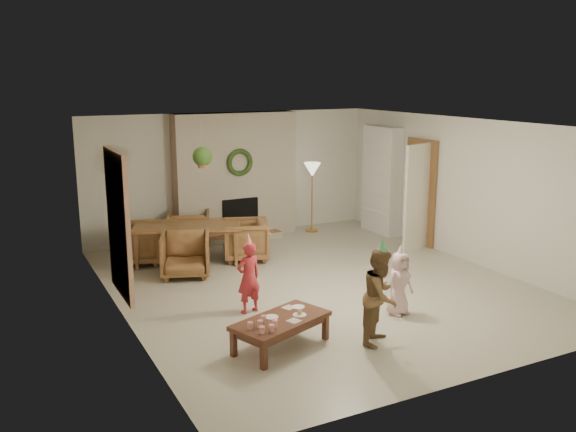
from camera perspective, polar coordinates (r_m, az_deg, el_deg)
floor at (r=9.76m, az=2.65°, el=-6.31°), size 7.00×7.00×0.00m
ceiling at (r=9.24m, az=2.81°, el=8.49°), size 7.00×7.00×0.00m
wall_back at (r=12.53m, az=-5.22°, el=3.84°), size 7.00×0.00×7.00m
wall_front at (r=6.71m, az=17.72°, el=-4.68°), size 7.00×0.00×7.00m
wall_left at (r=8.39m, az=-15.39°, el=-1.07°), size 0.00×7.00×7.00m
wall_right at (r=11.19m, az=16.22°, el=2.30°), size 0.00×7.00×7.00m
fireplace_mass at (r=12.35m, az=-4.88°, el=3.71°), size 2.50×0.40×2.50m
fireplace_hearth at (r=12.28m, az=-4.15°, el=-2.01°), size 1.60×0.30×0.12m
fireplace_firebox at (r=12.34m, az=-4.49°, el=-0.07°), size 0.75×0.12×0.75m
fireplace_wreath at (r=12.09m, az=-4.49°, el=4.97°), size 0.54×0.10×0.54m
floor_lamp_base at (r=13.01m, az=2.21°, el=-1.34°), size 0.27×0.27×0.03m
floor_lamp_post at (r=12.86m, az=2.23°, el=1.52°), size 0.03×0.03×1.31m
floor_lamp_shade at (r=12.75m, az=2.26°, el=4.30°), size 0.35×0.35×0.29m
bookshelf_carcass at (r=12.87m, az=8.68°, el=3.31°), size 0.30×1.00×2.20m
bookshelf_shelf_a at (r=12.98m, az=8.51°, el=0.47°), size 0.30×0.92×0.03m
bookshelf_shelf_b at (r=12.90m, az=8.57°, el=2.20°), size 0.30×0.92×0.03m
bookshelf_shelf_c at (r=12.83m, az=8.63°, el=3.96°), size 0.30×0.92×0.03m
bookshelf_shelf_d at (r=12.78m, az=8.69°, el=5.73°), size 0.30×0.92×0.03m
books_row_lower at (r=12.82m, az=8.84°, el=0.94°), size 0.20×0.40×0.24m
books_row_mid at (r=12.90m, az=8.39°, el=2.85°), size 0.20×0.44×0.24m
books_row_upper at (r=12.72m, az=8.83°, el=4.47°), size 0.20×0.36×0.22m
door_frame at (r=12.09m, az=12.15°, el=2.17°), size 0.05×0.86×2.04m
door_leaf at (r=11.57m, az=11.86°, el=1.61°), size 0.77×0.32×2.00m
curtain_panel at (r=8.58m, az=-15.41°, el=-0.75°), size 0.06×1.20×2.00m
dining_table at (r=10.96m, az=-9.28°, el=-2.53°), size 2.09×1.61×0.65m
dining_chair_near at (r=10.17m, az=-9.46°, el=-3.55°), size 0.99×1.01×0.72m
dining_chair_far at (r=11.74m, az=-9.13°, el=-1.32°), size 0.99×1.01×0.72m
dining_chair_left at (r=11.02m, az=-13.52°, el=-2.45°), size 1.01×0.99×0.72m
dining_chair_right at (r=10.95m, az=-3.96°, el=-2.22°), size 1.01×0.99×0.72m
hanging_plant_cord at (r=10.11m, az=-7.96°, el=6.76°), size 0.01×0.01×0.70m
hanging_plant_pot at (r=10.15m, az=-7.90°, el=4.80°), size 0.16×0.16×0.12m
hanging_plant_foliage at (r=10.13m, az=-7.92°, el=5.47°), size 0.32×0.32×0.32m
coffee_table_top at (r=7.46m, az=-0.66°, el=-9.66°), size 1.34×0.99×0.06m
coffee_table_apron at (r=7.49m, az=-0.66°, el=-10.12°), size 1.22×0.87×0.07m
coffee_leg_fl at (r=7.02m, az=-2.27°, el=-12.83°), size 0.08×0.08×0.32m
coffee_leg_fr at (r=7.77m, az=3.49°, el=-10.23°), size 0.08×0.08×0.32m
coffee_leg_bl at (r=7.35m, az=-5.06°, el=-11.67°), size 0.08×0.08×0.32m
coffee_leg_br at (r=8.06m, az=0.73°, el=-9.32°), size 0.08×0.08×0.32m
cup_a at (r=7.04m, az=-2.43°, el=-10.49°), size 0.08×0.08×0.08m
cup_b at (r=7.16m, az=-3.50°, el=-10.08°), size 0.08×0.08×0.08m
cup_c at (r=7.08m, az=-1.52°, el=-10.33°), size 0.08×0.08×0.08m
cup_d at (r=7.20m, az=-2.60°, el=-9.93°), size 0.08×0.08×0.08m
cup_e at (r=7.22m, az=-1.23°, el=-9.87°), size 0.08×0.08×0.08m
cup_f at (r=7.34m, az=-2.29°, el=-9.49°), size 0.08×0.08×0.08m
plate_a at (r=7.49m, az=-1.54°, el=-9.31°), size 0.22×0.22×0.01m
plate_b at (r=7.55m, az=1.08°, el=-9.12°), size 0.22×0.22×0.01m
plate_c at (r=7.80m, az=0.95°, el=-8.40°), size 0.22×0.22×0.01m
food_scoop at (r=7.54m, az=1.08°, el=-8.86°), size 0.08×0.08×0.06m
napkin_left at (r=7.38m, az=0.55°, el=-9.67°), size 0.18×0.18×0.01m
napkin_right at (r=7.78m, az=0.08°, el=-8.46°), size 0.18×0.18×0.01m
child_red at (r=8.50m, az=-3.66°, el=-5.71°), size 0.40×0.30×1.00m
party_hat_red at (r=8.34m, az=-3.72°, el=-2.17°), size 0.16×0.16×0.19m
child_plaid at (r=7.62m, az=8.58°, el=-7.33°), size 0.73×0.71×1.18m
party_hat_plaid at (r=7.42m, az=8.74°, el=-2.72°), size 0.18×0.18×0.19m
child_pink at (r=8.57m, az=10.26°, el=-6.16°), size 0.47×0.35×0.88m
party_hat_pink at (r=8.42m, az=10.39°, el=-3.09°), size 0.12×0.12×0.16m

